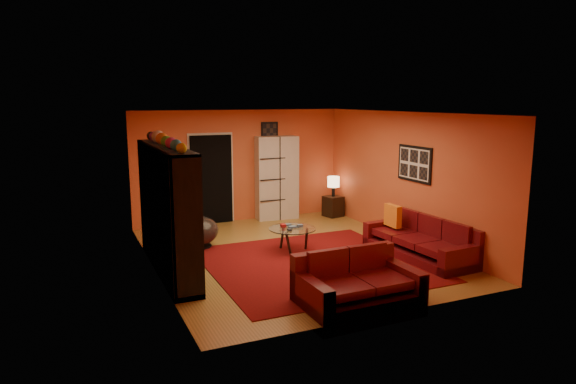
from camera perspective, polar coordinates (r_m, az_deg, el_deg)
name	(u,v)px	position (r m, az deg, el deg)	size (l,w,h in m)	color
floor	(292,254)	(9.63, 0.48, -6.89)	(6.00, 6.00, 0.00)	olive
ceiling	(293,113)	(9.20, 0.51, 8.77)	(6.00, 6.00, 0.00)	white
wall_back	(240,166)	(12.10, -5.38, 2.92)	(6.00, 6.00, 0.00)	#D1532D
wall_front	(388,220)	(6.76, 11.05, -3.11)	(6.00, 6.00, 0.00)	#D1532D
wall_left	(152,195)	(8.62, -14.83, -0.38)	(6.00, 6.00, 0.00)	#D1532D
wall_right	(405,177)	(10.59, 12.91, 1.65)	(6.00, 6.00, 0.00)	#D1532D
rug	(314,264)	(9.07, 2.90, -7.96)	(3.60, 3.60, 0.01)	#55090C
doorway	(212,180)	(11.90, -8.50, 1.36)	(0.95, 0.10, 2.04)	black
wall_art_right	(415,164)	(10.31, 13.89, 3.06)	(0.03, 1.00, 0.70)	black
wall_art_back	(270,133)	(12.26, -2.07, 6.58)	(0.42, 0.03, 0.52)	black
entertainment_unit	(167,209)	(8.70, -13.29, -1.89)	(0.45, 3.00, 2.10)	black
tv	(169,211)	(8.79, -13.04, -2.04)	(0.13, 1.00, 0.58)	black
sofa	(423,241)	(9.74, 14.81, -5.30)	(1.04, 2.30, 0.85)	#4F0A11
loveseat	(355,282)	(7.47, 7.46, -9.87)	(1.69, 1.03, 0.85)	#4F0A11
throw_pillow	(393,216)	(10.09, 11.56, -2.60)	(0.12, 0.42, 0.42)	orange
coffee_table	(292,231)	(9.67, 0.49, -4.32)	(0.89, 0.89, 0.44)	silver
storage_cabinet	(276,178)	(12.25, -1.29, 1.59)	(0.99, 0.44, 1.98)	beige
bowl_chair	(199,231)	(10.12, -9.85, -4.29)	(0.75, 0.75, 0.60)	black
side_table	(333,206)	(12.63, 5.03, -1.59)	(0.40, 0.40, 0.50)	black
table_lamp	(333,182)	(12.52, 5.08, 1.07)	(0.29, 0.29, 0.49)	black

